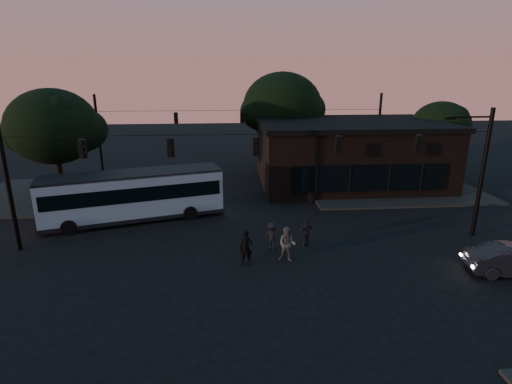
{
  "coord_description": "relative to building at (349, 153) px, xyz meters",
  "views": [
    {
      "loc": [
        -1.69,
        -17.02,
        9.35
      ],
      "look_at": [
        0.0,
        4.0,
        3.0
      ],
      "focal_mm": 28.0,
      "sensor_mm": 36.0,
      "label": 1
    }
  ],
  "objects": [
    {
      "name": "pedestrian_d",
      "position": [
        -8.18,
        -13.0,
        -1.92
      ],
      "size": [
        1.16,
        0.92,
        1.57
      ],
      "primitive_type": "imported",
      "rotation": [
        0.0,
        0.0,
        2.76
      ],
      "color": "black",
      "rests_on": "ground"
    },
    {
      "name": "signal_rig_near",
      "position": [
        -9.0,
        -11.97,
        1.74
      ],
      "size": [
        26.24,
        0.3,
        7.5
      ],
      "color": "black",
      "rests_on": "ground"
    },
    {
      "name": "sidewalk_far_right",
      "position": [
        3.0,
        -1.97,
        -2.63
      ],
      "size": [
        14.0,
        10.0,
        0.15
      ],
      "primitive_type": "cube",
      "color": "black",
      "rests_on": "ground"
    },
    {
      "name": "sidewalk_far_left",
      "position": [
        -23.0,
        -1.97,
        -2.63
      ],
      "size": [
        14.0,
        10.0,
        0.15
      ],
      "primitive_type": "cube",
      "color": "black",
      "rests_on": "ground"
    },
    {
      "name": "pedestrian_c",
      "position": [
        -6.26,
        -12.69,
        -1.91
      ],
      "size": [
        1.02,
        0.75,
        1.6
      ],
      "primitive_type": "imported",
      "rotation": [
        0.0,
        0.0,
        3.58
      ],
      "color": "black",
      "rests_on": "ground"
    },
    {
      "name": "bus",
      "position": [
        -16.62,
        -7.7,
        -0.91
      ],
      "size": [
        11.64,
        5.62,
        3.2
      ],
      "rotation": [
        0.0,
        0.0,
        0.28
      ],
      "color": "#8694AB",
      "rests_on": "ground"
    },
    {
      "name": "pedestrian_a",
      "position": [
        -9.72,
        -14.68,
        -1.8
      ],
      "size": [
        0.7,
        0.5,
        1.81
      ],
      "primitive_type": "imported",
      "rotation": [
        0.0,
        0.0,
        -0.11
      ],
      "color": "black",
      "rests_on": "ground"
    },
    {
      "name": "pedestrian_b",
      "position": [
        -7.61,
        -14.48,
        -1.78
      ],
      "size": [
        1.09,
        0.97,
        1.85
      ],
      "primitive_type": "imported",
      "rotation": [
        0.0,
        0.0,
        -0.35
      ],
      "color": "#514E4A",
      "rests_on": "ground"
    },
    {
      "name": "signal_rig_far",
      "position": [
        -9.0,
        4.03,
        1.5
      ],
      "size": [
        26.24,
        0.3,
        7.5
      ],
      "color": "black",
      "rests_on": "ground"
    },
    {
      "name": "tree_right",
      "position": [
        9.0,
        2.03,
        1.93
      ],
      "size": [
        5.2,
        5.2,
        6.86
      ],
      "color": "black",
      "rests_on": "ground"
    },
    {
      "name": "building",
      "position": [
        0.0,
        0.0,
        0.0
      ],
      "size": [
        15.4,
        10.41,
        5.4
      ],
      "color": "black",
      "rests_on": "ground"
    },
    {
      "name": "tree_behind",
      "position": [
        -5.0,
        6.03,
        3.48
      ],
      "size": [
        7.6,
        7.6,
        9.43
      ],
      "color": "black",
      "rests_on": "ground"
    },
    {
      "name": "tree_left",
      "position": [
        -23.0,
        -2.97,
        2.86
      ],
      "size": [
        6.4,
        6.4,
        8.3
      ],
      "color": "black",
      "rests_on": "ground"
    },
    {
      "name": "ground",
      "position": [
        -9.0,
        -15.97,
        -2.71
      ],
      "size": [
        120.0,
        120.0,
        0.0
      ],
      "primitive_type": "plane",
      "color": "black",
      "rests_on": "ground"
    }
  ]
}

